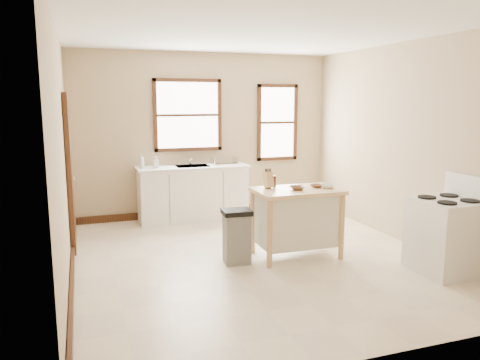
% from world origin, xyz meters
% --- Properties ---
extents(floor, '(5.00, 5.00, 0.00)m').
position_xyz_m(floor, '(0.00, 0.00, 0.00)').
color(floor, beige).
rests_on(floor, ground).
extents(ceiling, '(5.00, 5.00, 0.00)m').
position_xyz_m(ceiling, '(0.00, 0.00, 2.80)').
color(ceiling, white).
rests_on(ceiling, ground).
extents(wall_back, '(4.50, 0.04, 2.80)m').
position_xyz_m(wall_back, '(0.00, 2.50, 1.40)').
color(wall_back, tan).
rests_on(wall_back, ground).
extents(wall_left, '(0.04, 5.00, 2.80)m').
position_xyz_m(wall_left, '(-2.25, 0.00, 1.40)').
color(wall_left, tan).
rests_on(wall_left, ground).
extents(wall_right, '(0.04, 5.00, 2.80)m').
position_xyz_m(wall_right, '(2.25, 0.00, 1.40)').
color(wall_right, tan).
rests_on(wall_right, ground).
extents(window_main, '(1.17, 0.06, 1.22)m').
position_xyz_m(window_main, '(-0.30, 2.48, 1.75)').
color(window_main, '#35180E').
rests_on(window_main, wall_back).
extents(window_side, '(0.77, 0.06, 1.37)m').
position_xyz_m(window_side, '(1.35, 2.48, 1.60)').
color(window_side, '#35180E').
rests_on(window_side, wall_back).
extents(door_left, '(0.06, 0.90, 2.10)m').
position_xyz_m(door_left, '(-2.21, 1.30, 1.05)').
color(door_left, '#35180E').
rests_on(door_left, ground).
extents(baseboard_back, '(4.50, 0.04, 0.12)m').
position_xyz_m(baseboard_back, '(0.00, 2.47, 0.06)').
color(baseboard_back, '#35180E').
rests_on(baseboard_back, ground).
extents(baseboard_left, '(0.04, 5.00, 0.12)m').
position_xyz_m(baseboard_left, '(-2.22, 0.00, 0.06)').
color(baseboard_left, '#35180E').
rests_on(baseboard_left, ground).
extents(sink_counter, '(1.86, 0.62, 0.92)m').
position_xyz_m(sink_counter, '(-0.30, 2.20, 0.46)').
color(sink_counter, white).
rests_on(sink_counter, ground).
extents(faucet, '(0.03, 0.03, 0.22)m').
position_xyz_m(faucet, '(-0.30, 2.38, 1.03)').
color(faucet, silver).
rests_on(faucet, sink_counter).
extents(soap_bottle_a, '(0.09, 0.09, 0.23)m').
position_xyz_m(soap_bottle_a, '(-1.14, 2.20, 1.04)').
color(soap_bottle_a, '#B2B2B2').
rests_on(soap_bottle_a, sink_counter).
extents(soap_bottle_b, '(0.09, 0.09, 0.19)m').
position_xyz_m(soap_bottle_b, '(-0.91, 2.15, 1.01)').
color(soap_bottle_b, '#B2B2B2').
rests_on(soap_bottle_b, sink_counter).
extents(dish_rack, '(0.52, 0.46, 0.11)m').
position_xyz_m(dish_rack, '(0.26, 2.22, 0.97)').
color(dish_rack, silver).
rests_on(dish_rack, sink_counter).
extents(kitchen_island, '(1.09, 0.70, 0.89)m').
position_xyz_m(kitchen_island, '(0.52, -0.08, 0.44)').
color(kitchen_island, '#F3C18E').
rests_on(kitchen_island, ground).
extents(knife_block, '(0.11, 0.11, 0.20)m').
position_xyz_m(knife_block, '(0.20, 0.09, 0.99)').
color(knife_block, tan).
rests_on(knife_block, kitchen_island).
extents(pepper_grinder, '(0.05, 0.05, 0.15)m').
position_xyz_m(pepper_grinder, '(0.30, 0.14, 0.96)').
color(pepper_grinder, '#3B1C10').
rests_on(pepper_grinder, kitchen_island).
extents(bowl_a, '(0.22, 0.22, 0.05)m').
position_xyz_m(bowl_a, '(0.50, -0.14, 0.91)').
color(bowl_a, brown).
rests_on(bowl_a, kitchen_island).
extents(bowl_b, '(0.20, 0.20, 0.04)m').
position_xyz_m(bowl_b, '(0.81, -0.07, 0.91)').
color(bowl_b, brown).
rests_on(bowl_b, kitchen_island).
extents(bowl_c, '(0.20, 0.20, 0.05)m').
position_xyz_m(bowl_c, '(0.92, -0.17, 0.91)').
color(bowl_c, white).
rests_on(bowl_c, kitchen_island).
extents(trash_bin, '(0.37, 0.32, 0.68)m').
position_xyz_m(trash_bin, '(-0.29, -0.08, 0.34)').
color(trash_bin, slate).
rests_on(trash_bin, ground).
extents(gas_stove, '(0.70, 0.71, 1.14)m').
position_xyz_m(gas_stove, '(1.92, -1.16, 0.57)').
color(gas_stove, white).
rests_on(gas_stove, ground).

